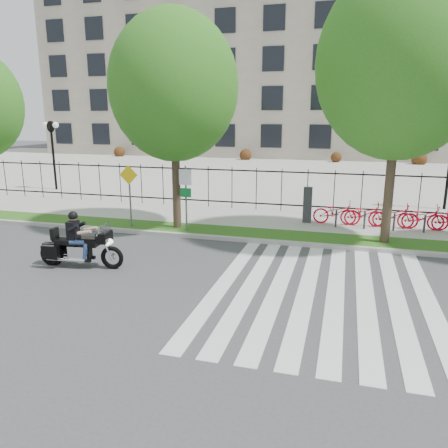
# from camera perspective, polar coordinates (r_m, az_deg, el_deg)

# --- Properties ---
(ground) EXTENTS (120.00, 120.00, 0.00)m
(ground) POSITION_cam_1_polar(r_m,az_deg,el_deg) (13.01, -9.34, -6.58)
(ground) COLOR #3C3C3F
(ground) RESTS_ON ground
(curb) EXTENTS (60.00, 0.20, 0.15)m
(curb) POSITION_cam_1_polar(r_m,az_deg,el_deg) (16.60, -3.42, -1.62)
(curb) COLOR #A4A29A
(curb) RESTS_ON ground
(grass_verge) EXTENTS (60.00, 1.50, 0.15)m
(grass_verge) POSITION_cam_1_polar(r_m,az_deg,el_deg) (17.38, -2.51, -0.90)
(grass_verge) COLOR #245114
(grass_verge) RESTS_ON ground
(sidewalk) EXTENTS (60.00, 3.50, 0.15)m
(sidewalk) POSITION_cam_1_polar(r_m,az_deg,el_deg) (19.70, -0.25, 0.89)
(sidewalk) COLOR #AEACA3
(sidewalk) RESTS_ON ground
(plaza) EXTENTS (80.00, 34.00, 0.10)m
(plaza) POSITION_cam_1_polar(r_m,az_deg,el_deg) (36.66, 7.34, 6.80)
(plaza) COLOR #AEACA3
(plaza) RESTS_ON ground
(crosswalk_stripes) EXTENTS (5.70, 8.00, 0.01)m
(crosswalk_stripes) POSITION_cam_1_polar(r_m,az_deg,el_deg) (11.90, 12.51, -8.69)
(crosswalk_stripes) COLOR silver
(crosswalk_stripes) RESTS_ON ground
(iron_fence) EXTENTS (30.00, 0.06, 2.00)m
(iron_fence) POSITION_cam_1_polar(r_m,az_deg,el_deg) (21.15, 1.05, 4.76)
(iron_fence) COLOR black
(iron_fence) RESTS_ON sidewalk
(office_building) EXTENTS (60.00, 21.90, 20.15)m
(office_building) POSITION_cam_1_polar(r_m,az_deg,el_deg) (56.43, 10.84, 19.22)
(office_building) COLOR gray
(office_building) RESTS_ON ground
(lamp_post_left) EXTENTS (1.06, 0.70, 4.25)m
(lamp_post_left) POSITION_cam_1_polar(r_m,az_deg,el_deg) (28.79, -21.57, 10.36)
(lamp_post_left) COLOR black
(lamp_post_left) RESTS_ON ground
(street_tree_1) EXTENTS (4.87, 4.87, 8.24)m
(street_tree_1) POSITION_cam_1_polar(r_m,az_deg,el_deg) (17.24, -6.59, 17.38)
(street_tree_1) COLOR #37281E
(street_tree_1) RESTS_ON grass_verge
(street_tree_2) EXTENTS (5.48, 5.48, 9.19)m
(street_tree_2) POSITION_cam_1_polar(r_m,az_deg,el_deg) (16.11, 22.07, 18.90)
(street_tree_2) COLOR #37281E
(street_tree_2) RESTS_ON grass_verge
(bike_share_station) EXTENTS (8.92, 0.87, 1.50)m
(bike_share_station) POSITION_cam_1_polar(r_m,az_deg,el_deg) (18.84, 24.35, 0.84)
(bike_share_station) COLOR #2D2D33
(bike_share_station) RESTS_ON sidewalk
(sign_pole_regulatory) EXTENTS (0.50, 0.09, 2.50)m
(sign_pole_regulatory) POSITION_cam_1_polar(r_m,az_deg,el_deg) (16.89, -5.02, 4.41)
(sign_pole_regulatory) COLOR #59595B
(sign_pole_regulatory) RESTS_ON grass_verge
(sign_pole_warning) EXTENTS (0.78, 0.09, 2.49)m
(sign_pole_warning) POSITION_cam_1_polar(r_m,az_deg,el_deg) (17.88, -12.26, 4.68)
(sign_pole_warning) COLOR #59595B
(sign_pole_warning) RESTS_ON grass_verge
(motorcycle_rider) EXTENTS (2.72, 0.89, 2.10)m
(motorcycle_rider) POSITION_cam_1_polar(r_m,az_deg,el_deg) (14.00, -18.30, -2.62)
(motorcycle_rider) COLOR black
(motorcycle_rider) RESTS_ON ground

